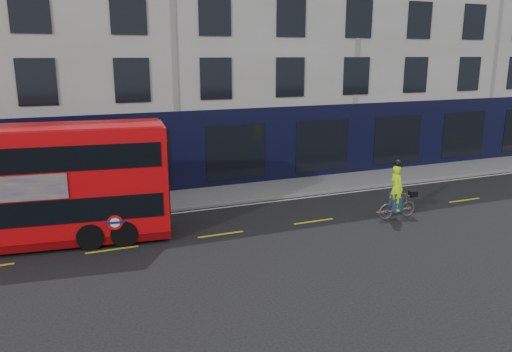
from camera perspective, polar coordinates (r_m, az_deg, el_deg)
ground at (r=17.76m, az=-2.51°, el=-8.26°), size 120.00×120.00×0.00m
pavement at (r=23.63m, az=-7.88°, el=-2.58°), size 60.00×3.00×0.12m
kerb at (r=22.24m, az=-6.90°, el=-3.58°), size 60.00×0.12×0.13m
building_terrace at (r=29.00m, az=-11.71°, el=15.14°), size 50.00×10.07×15.00m
road_edge_line at (r=21.99m, az=-6.68°, el=-3.95°), size 58.00×0.10×0.01m
lane_dashes at (r=19.08m, az=-4.05°, el=-6.67°), size 58.00×0.12×0.01m
bus at (r=19.28m, az=-25.89°, el=-1.07°), size 10.75×3.64×4.25m
cyclist at (r=21.37m, az=15.82°, el=-2.54°), size 1.81×0.69×2.51m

